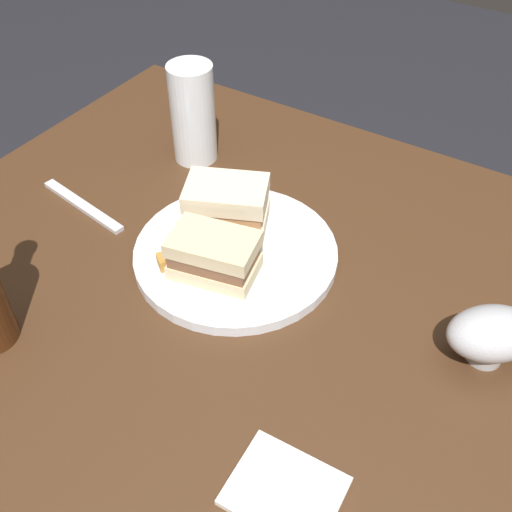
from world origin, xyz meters
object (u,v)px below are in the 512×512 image
object	(u,v)px
sandwich_half_left	(227,206)
pint_glass	(193,120)
fork	(83,206)
gravy_boat	(493,333)
napkin	(285,491)
sandwich_half_right	(214,255)
plate	(236,253)

from	to	relation	value
sandwich_half_left	pint_glass	distance (m)	0.21
fork	sandwich_half_left	bearing A→B (deg)	-154.17
pint_glass	gravy_boat	world-z (taller)	pint_glass
gravy_boat	napkin	xyz separation A→B (m)	(-0.12, -0.28, -0.04)
sandwich_half_right	pint_glass	bearing A→B (deg)	131.24
fork	sandwich_half_right	bearing A→B (deg)	-175.12
gravy_boat	fork	bearing A→B (deg)	-175.54
pint_glass	gravy_boat	size ratio (longest dim) A/B	1.27
fork	gravy_boat	bearing A→B (deg)	-166.46
plate	fork	xyz separation A→B (m)	(-0.26, -0.03, -0.00)
fork	pint_glass	bearing A→B (deg)	-98.93
pint_glass	fork	xyz separation A→B (m)	(-0.07, -0.21, -0.07)
pint_glass	plate	bearing A→B (deg)	-41.48
plate	gravy_boat	distance (m)	0.35
sandwich_half_left	pint_glass	bearing A→B (deg)	138.99
plate	pint_glass	size ratio (longest dim) A/B	1.72
sandwich_half_right	pint_glass	xyz separation A→B (m)	(-0.20, 0.23, 0.02)
plate	napkin	bearing A→B (deg)	-48.36
pint_glass	fork	size ratio (longest dim) A/B	0.93
pint_glass	napkin	xyz separation A→B (m)	(0.43, -0.43, -0.07)
pint_glass	napkin	distance (m)	0.61
sandwich_half_left	napkin	distance (m)	0.40
sandwich_half_left	gravy_boat	xyz separation A→B (m)	(0.39, -0.02, -0.01)
plate	fork	world-z (taller)	plate
sandwich_half_right	pint_glass	distance (m)	0.30
sandwich_half_right	gravy_boat	xyz separation A→B (m)	(0.35, 0.07, -0.00)
sandwich_half_right	napkin	distance (m)	0.31
sandwich_half_right	fork	world-z (taller)	sandwich_half_right
gravy_boat	fork	distance (m)	0.62
sandwich_half_left	fork	bearing A→B (deg)	-163.25
sandwich_half_right	pint_glass	size ratio (longest dim) A/B	0.75
gravy_boat	napkin	size ratio (longest dim) A/B	1.19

